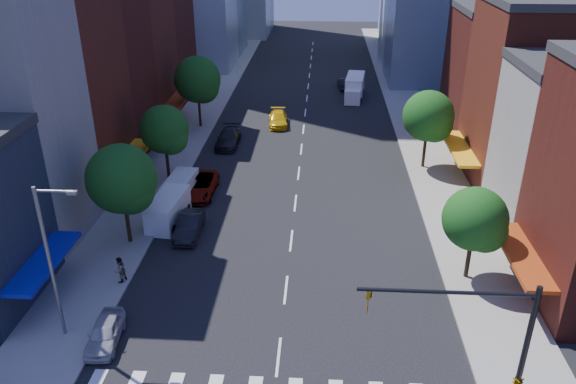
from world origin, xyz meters
name	(u,v)px	position (x,y,z in m)	size (l,w,h in m)	color
ground	(279,357)	(0.00, 0.00, 0.00)	(220.00, 220.00, 0.00)	black
sidewalk_left	(199,115)	(-12.50, 40.00, 0.07)	(5.00, 120.00, 0.15)	gray
sidewalk_right	(413,119)	(12.50, 40.00, 0.07)	(5.00, 120.00, 0.15)	gray
bldg_left_2	(41,95)	(-21.00, 20.50, 8.00)	(12.00, 9.00, 16.00)	#5D2116
bldg_left_3	(83,75)	(-21.00, 29.00, 7.50)	(12.00, 8.00, 15.00)	#491712
bldg_left_4	(112,46)	(-21.00, 37.50, 8.50)	(12.00, 9.00, 17.00)	#5D2116
bldg_left_5	(140,47)	(-21.00, 47.00, 6.50)	(12.00, 10.00, 13.00)	#491712
bldg_right_2	(550,98)	(21.00, 24.00, 7.50)	(12.00, 10.00, 15.00)	#5D2116
bldg_right_3	(513,79)	(21.00, 34.00, 6.50)	(12.00, 10.00, 13.00)	#491712
traffic_signal	(508,366)	(9.94, -4.50, 4.16)	(7.24, 2.24, 8.00)	black
streetlight	(52,255)	(-11.81, 1.00, 5.28)	(2.25, 0.25, 9.00)	slate
tree_left_near	(124,182)	(-11.35, 10.92, 4.87)	(4.80, 4.80, 7.30)	black
tree_left_mid	(166,132)	(-11.35, 21.92, 4.53)	(4.20, 4.20, 6.65)	black
tree_left_far	(199,82)	(-11.35, 35.92, 5.20)	(5.00, 5.00, 7.75)	black
tree_right_near	(477,222)	(11.65, 7.92, 4.19)	(4.00, 4.00, 6.20)	black
tree_right_far	(430,118)	(11.65, 25.92, 4.86)	(4.60, 4.60, 7.20)	black
parked_car_front	(105,332)	(-9.50, 0.57, 0.67)	(1.57, 3.91, 1.33)	#AAABAF
parked_car_second	(189,226)	(-7.50, 12.42, 0.75)	(1.59, 4.55, 1.50)	black
parked_car_third	(200,186)	(-8.11, 19.17, 0.77)	(2.54, 5.51, 1.53)	#999999
parked_car_rear	(228,138)	(-7.50, 30.64, 0.78)	(2.18, 5.36, 1.55)	black
cargo_van_near	(168,210)	(-9.51, 14.09, 1.05)	(2.47, 5.16, 2.12)	white
cargo_van_far	(180,190)	(-9.46, 17.74, 1.00)	(2.27, 4.89, 2.03)	silver
taxi	(278,119)	(-2.90, 37.25, 0.71)	(2.00, 4.92, 1.43)	#DFB30B
traffic_car_oncoming	(345,83)	(5.06, 52.96, 0.74)	(1.56, 4.46, 1.47)	black
traffic_car_far	(355,88)	(6.27, 50.58, 0.71)	(1.68, 4.16, 1.42)	#999999
box_truck	(354,88)	(6.11, 48.46, 1.35)	(2.88, 7.29, 2.86)	white
pedestrian_far	(120,270)	(-10.50, 6.07, 1.01)	(0.84, 0.65, 1.72)	#999999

